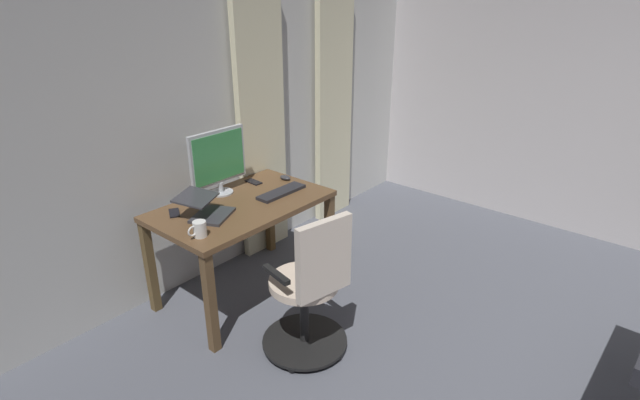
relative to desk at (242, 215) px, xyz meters
name	(u,v)px	position (x,y,z in m)	size (l,w,h in m)	color
back_room_partition	(216,117)	(-0.24, -0.53, 0.60)	(5.06, 0.10, 2.51)	silver
curtain_left_panel	(334,106)	(-1.59, -0.42, 0.47)	(0.49, 0.06, 2.25)	beige
curtain_right_panel	(261,126)	(-0.62, -0.42, 0.47)	(0.49, 0.06, 2.25)	beige
desk	(242,215)	(0.00, 0.00, 0.00)	(1.26, 0.76, 0.75)	brown
office_chair	(310,292)	(0.20, 0.83, -0.20)	(0.56, 0.56, 0.99)	black
computer_monitor	(218,159)	(-0.03, -0.26, 0.37)	(0.49, 0.18, 0.49)	#B7BCC1
computer_keyboard	(281,192)	(-0.31, 0.10, 0.11)	(0.42, 0.12, 0.02)	#232328
laptop	(206,209)	(0.30, -0.01, 0.15)	(0.40, 0.43, 0.15)	#333338
computer_mouse	(285,178)	(-0.54, -0.08, 0.12)	(0.06, 0.10, 0.04)	#333338
cell_phone_face_up	(174,213)	(0.42, -0.22, 0.10)	(0.07, 0.14, 0.01)	black
cell_phone_by_monitor	(254,182)	(-0.33, -0.23, 0.10)	(0.07, 0.14, 0.01)	black
mug_tea	(199,229)	(0.51, 0.20, 0.15)	(0.13, 0.08, 0.10)	white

